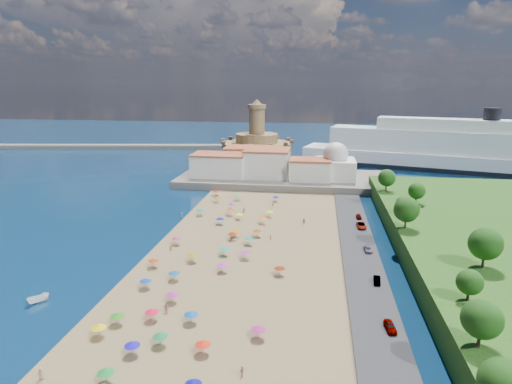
# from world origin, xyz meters

# --- Properties ---
(ground) EXTENTS (700.00, 700.00, 0.00)m
(ground) POSITION_xyz_m (0.00, 0.00, 0.00)
(ground) COLOR #071938
(ground) RESTS_ON ground
(terrace) EXTENTS (90.00, 36.00, 3.00)m
(terrace) POSITION_xyz_m (10.00, 73.00, 1.50)
(terrace) COLOR #59544C
(terrace) RESTS_ON ground
(jetty) EXTENTS (18.00, 70.00, 2.40)m
(jetty) POSITION_xyz_m (-12.00, 108.00, 1.20)
(jetty) COLOR #59544C
(jetty) RESTS_ON ground
(breakwater) EXTENTS (199.03, 34.77, 2.60)m
(breakwater) POSITION_xyz_m (-110.00, 153.00, 1.30)
(breakwater) COLOR #59544C
(breakwater) RESTS_ON ground
(waterfront_buildings) EXTENTS (57.00, 29.00, 11.00)m
(waterfront_buildings) POSITION_xyz_m (-3.05, 73.64, 7.88)
(waterfront_buildings) COLOR silver
(waterfront_buildings) RESTS_ON terrace
(domed_building) EXTENTS (16.00, 16.00, 15.00)m
(domed_building) POSITION_xyz_m (30.00, 71.00, 8.97)
(domed_building) COLOR silver
(domed_building) RESTS_ON terrace
(fortress) EXTENTS (40.00, 40.00, 32.40)m
(fortress) POSITION_xyz_m (-12.00, 138.00, 6.68)
(fortress) COLOR #9B784D
(fortress) RESTS_ON ground
(cruise_ship) EXTENTS (138.45, 56.79, 30.14)m
(cruise_ship) POSITION_xyz_m (83.62, 112.61, 8.92)
(cruise_ship) COLOR black
(cruise_ship) RESTS_ON ground
(beach_parasols) EXTENTS (32.26, 116.48, 2.20)m
(beach_parasols) POSITION_xyz_m (-1.66, -9.88, 2.15)
(beach_parasols) COLOR gray
(beach_parasols) RESTS_ON beach
(beachgoers) EXTENTS (39.48, 100.35, 1.85)m
(beachgoers) POSITION_xyz_m (-0.51, 1.90, 1.14)
(beachgoers) COLOR tan
(beachgoers) RESTS_ON beach
(parked_cars) EXTENTS (2.57, 65.91, 1.43)m
(parked_cars) POSITION_xyz_m (36.00, 0.17, 1.37)
(parked_cars) COLOR gray
(parked_cars) RESTS_ON promenade
(hillside_trees) EXTENTS (18.19, 107.06, 8.18)m
(hillside_trees) POSITION_xyz_m (48.31, -10.00, 10.38)
(hillside_trees) COLOR #382314
(hillside_trees) RESTS_ON hillside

